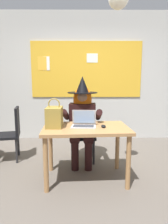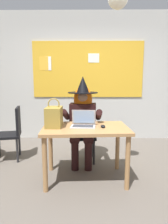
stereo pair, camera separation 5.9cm
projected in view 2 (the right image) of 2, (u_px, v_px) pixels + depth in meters
The scene contains 9 objects.
ground_plane at pixel (88, 179), 2.77m from camera, with size 24.00×24.00×0.00m, color #5B544C.
wall_back_bulletin at pixel (88, 76), 4.49m from camera, with size 5.82×2.16×2.78m.
desk_main at pixel (85, 135), 2.67m from camera, with size 1.16×0.77×0.73m.
chair_at_desk at pixel (83, 130), 3.40m from camera, with size 0.44×0.44×0.89m.
person_costumed at pixel (83, 115), 3.23m from camera, with size 0.60×0.71×1.39m.
laptop at pixel (83, 123), 2.69m from camera, with size 0.34×0.26×0.21m.
computer_mouse at pixel (103, 126), 2.62m from camera, with size 0.06×0.10×0.03m, color black.
handbag at pixel (54, 117), 2.65m from camera, with size 0.20×0.30×0.38m.
chair_spare_by_window at pixel (12, 131), 3.39m from camera, with size 0.50×0.50×0.89m.
Camera 2 is at (-0.03, -2.58, 1.36)m, focal length 32.48 mm.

